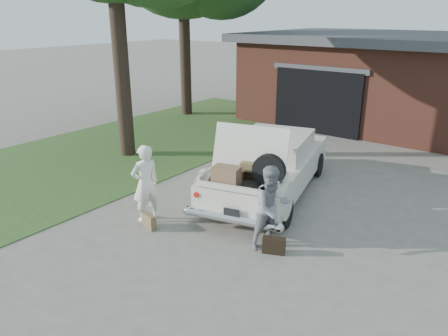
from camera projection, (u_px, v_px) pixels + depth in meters
The scene contains 8 objects.
ground at pixel (206, 228), 8.75m from camera, with size 90.00×90.00×0.00m, color gray.
grass_strip at pixel (133, 145), 14.12m from camera, with size 6.00×16.00×0.02m, color #2D4C1E.
house at pixel (421, 80), 16.24m from camera, with size 12.80×7.80×3.30m.
sedan at pixel (269, 165), 10.19m from camera, with size 2.93×5.08×1.94m.
woman_left at pixel (145, 183), 8.82m from camera, with size 0.59×0.39×1.62m, color white.
woman_right at pixel (272, 208), 7.80m from camera, with size 0.76×0.59×1.56m, color gray.
suitcase_left at pixel (149, 221), 8.70m from camera, with size 0.38×0.12×0.30m, color olive.
suitcase_right at pixel (274, 245), 7.77m from camera, with size 0.41×0.13×0.31m, color black.
Camera 1 is at (5.01, -6.03, 4.09)m, focal length 35.00 mm.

